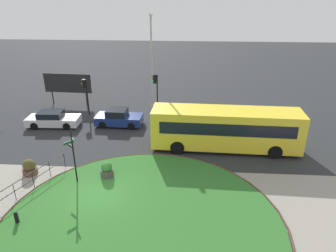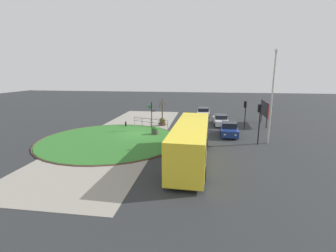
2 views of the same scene
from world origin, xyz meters
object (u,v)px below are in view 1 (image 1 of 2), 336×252
Objects in this scene: lamppost_tall at (152,62)px; bollard_foreground at (16,218)px; traffic_light_near at (85,89)px; planter_kerbside at (29,168)px; car_near_lane at (53,119)px; planter_near_signpost at (107,170)px; billboard_left at (68,84)px; bus_yellow at (225,128)px; car_far_lane at (119,118)px; signpost_directional at (73,154)px; traffic_light_far at (156,86)px.

bollard_foreground is at bearing -107.12° from lamppost_tall.
traffic_light_near is 10.62m from planter_kerbside.
planter_near_signpost is at bearing -51.89° from car_near_lane.
car_near_lane is at bearing -81.21° from billboard_left.
bollard_foreground is 14.39m from bus_yellow.
traffic_light_near is at bearing 86.98° from planter_kerbside.
bollard_foreground is 0.18× the size of car_far_lane.
bollard_foreground is at bearing -127.41° from planter_near_signpost.
traffic_light_near reaches higher than planter_near_signpost.
lamppost_tall is 9.29m from billboard_left.
car_near_lane is 10.14m from planter_near_signpost.
billboard_left reaches higher than car_far_lane.
planter_near_signpost is (-7.73, -4.40, -1.15)m from bus_yellow.
bus_yellow is at bearing 29.67° from planter_near_signpost.
signpost_directional is at bearing -92.43° from car_far_lane.
billboard_left is 4.71× the size of planter_kerbside.
car_far_lane is (5.63, 0.54, 0.05)m from car_near_lane.
car_near_lane is at bearing 130.72° from planter_near_signpost.
car_near_lane is at bearing 104.44° from bollard_foreground.
billboard_left is (-14.94, 8.96, 0.54)m from bus_yellow.
bus_yellow is 3.10× the size of traffic_light_near.
car_far_lane is 8.21m from billboard_left.
car_near_lane is 7.85m from planter_kerbside.
traffic_light_far reaches higher than car_far_lane.
bollard_foreground is 0.68× the size of planter_kerbside.
traffic_light_far is 11.12m from planter_near_signpost.
traffic_light_far reaches higher than bus_yellow.
lamppost_tall is (5.03, 16.33, 4.44)m from bollard_foreground.
bus_yellow is 2.73× the size of traffic_light_far.
planter_near_signpost is (-1.56, -11.79, -4.32)m from lamppost_tall.
traffic_light_far reaches higher than billboard_left.
lamppost_tall is at bearing -7.41° from billboard_left.
billboard_left is at bearing 118.34° from planter_near_signpost.
lamppost_tall is at bearing -178.98° from traffic_light_near.
planter_near_signpost is (7.21, -13.37, -1.69)m from billboard_left.
traffic_light_near is at bearing 113.15° from planter_near_signpost.
signpost_directional is at bearing -104.61° from lamppost_tall.
traffic_light_far reaches higher than planter_kerbside.
signpost_directional is at bearing -65.87° from billboard_left.
car_far_lane reaches higher than planter_kerbside.
billboard_left is at bearing -58.92° from traffic_light_near.
bollard_foreground is 0.08× the size of lamppost_tall.
lamppost_tall is at bearing 75.39° from signpost_directional.
lamppost_tall is at bearing 60.89° from planter_kerbside.
traffic_light_far is at bearing 56.64° from planter_kerbside.
traffic_light_far is 3.77× the size of planter_kerbside.
traffic_light_near reaches higher than car_near_lane.
planter_kerbside is at bearing 179.86° from planter_near_signpost.
traffic_light_far is 9.64m from billboard_left.
traffic_light_near reaches higher than billboard_left.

